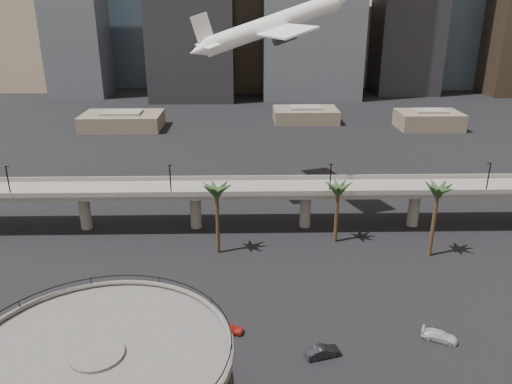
{
  "coord_description": "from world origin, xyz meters",
  "views": [
    {
      "loc": [
        -0.93,
        -37.07,
        42.6
      ],
      "look_at": [
        0.5,
        28.0,
        17.8
      ],
      "focal_mm": 35.0,
      "sensor_mm": 36.0,
      "label": 1
    }
  ],
  "objects_px": {
    "overpass": "(250,193)",
    "car_b": "(323,352)",
    "car_c": "(440,336)",
    "airborne_jet": "(272,25)",
    "car_a": "(229,329)"
  },
  "relations": [
    {
      "from": "overpass",
      "to": "car_b",
      "type": "height_order",
      "value": "overpass"
    },
    {
      "from": "car_b",
      "to": "car_c",
      "type": "height_order",
      "value": "car_b"
    },
    {
      "from": "overpass",
      "to": "airborne_jet",
      "type": "relative_size",
      "value": 3.68
    },
    {
      "from": "airborne_jet",
      "to": "car_c",
      "type": "relative_size",
      "value": 7.57
    },
    {
      "from": "overpass",
      "to": "car_c",
      "type": "xyz_separation_m",
      "value": [
        24.98,
        -36.93,
        -6.66
      ]
    },
    {
      "from": "car_c",
      "to": "car_a",
      "type": "bearing_deg",
      "value": 111.77
    },
    {
      "from": "airborne_jet",
      "to": "car_a",
      "type": "distance_m",
      "value": 63.23
    },
    {
      "from": "car_b",
      "to": "airborne_jet",
      "type": "bearing_deg",
      "value": -11.59
    },
    {
      "from": "airborne_jet",
      "to": "overpass",
      "type": "bearing_deg",
      "value": -126.52
    },
    {
      "from": "overpass",
      "to": "airborne_jet",
      "type": "xyz_separation_m",
      "value": [
        4.67,
        15.53,
        30.82
      ]
    },
    {
      "from": "overpass",
      "to": "car_b",
      "type": "distance_m",
      "value": 41.4
    },
    {
      "from": "airborne_jet",
      "to": "car_a",
      "type": "bearing_deg",
      "value": -118.89
    },
    {
      "from": "airborne_jet",
      "to": "car_a",
      "type": "relative_size",
      "value": 9.08
    },
    {
      "from": "airborne_jet",
      "to": "car_b",
      "type": "bearing_deg",
      "value": -105.56
    },
    {
      "from": "car_b",
      "to": "car_c",
      "type": "bearing_deg",
      "value": -95.35
    }
  ]
}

